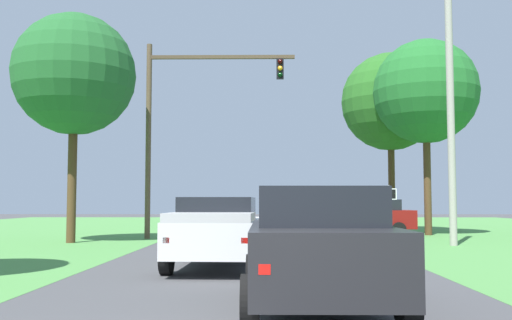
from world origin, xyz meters
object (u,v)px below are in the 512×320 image
red_suv_near (317,244)px  keep_moving_sign (389,206)px  traffic_light (183,112)px  crossing_suv_far (365,216)px  extra_tree_2 (390,102)px  utility_pole_right (451,118)px  oak_tree_right (426,92)px  extra_tree_1 (74,75)px  pickup_truck_lead (218,231)px

red_suv_near → keep_moving_sign: bearing=73.8°
traffic_light → crossing_suv_far: bearing=17.9°
crossing_suv_far → extra_tree_2: extra_tree_2 is taller
extra_tree_2 → utility_pole_right: bearing=-89.2°
traffic_light → keep_moving_sign: (8.52, -3.02, -4.18)m
crossing_suv_far → traffic_light: bearing=-162.1°
oak_tree_right → extra_tree_1: size_ratio=1.04×
pickup_truck_lead → traffic_light: traffic_light is taller
crossing_suv_far → utility_pole_right: size_ratio=0.49×
keep_moving_sign → traffic_light: bearing=160.5°
oak_tree_right → crossing_suv_far: bearing=-174.4°
oak_tree_right → extra_tree_2: 3.22m
red_suv_near → traffic_light: traffic_light is taller
keep_moving_sign → oak_tree_right: size_ratio=0.24×
extra_tree_1 → keep_moving_sign: bearing=-2.2°
keep_moving_sign → extra_tree_1: 13.73m
red_suv_near → traffic_light: bearing=104.7°
red_suv_near → pickup_truck_lead: size_ratio=0.88×
extra_tree_1 → extra_tree_2: size_ratio=0.95×
keep_moving_sign → oak_tree_right: bearing=62.3°
red_suv_near → oak_tree_right: 22.23m
traffic_light → keep_moving_sign: traffic_light is taller
utility_pole_right → keep_moving_sign: bearing=159.3°
red_suv_near → keep_moving_sign: size_ratio=2.02×
red_suv_near → pickup_truck_lead: (-1.97, 5.64, -0.06)m
keep_moving_sign → oak_tree_right: (3.20, 6.10, 5.65)m
keep_moving_sign → crossing_suv_far: bearing=89.5°
oak_tree_right → crossing_suv_far: oak_tree_right is taller
keep_moving_sign → extra_tree_1: (-12.63, 0.48, 5.35)m
crossing_suv_far → extra_tree_2: (2.03, 3.33, 6.19)m
keep_moving_sign → pickup_truck_lead: bearing=-125.8°
traffic_light → extra_tree_2: bearing=29.9°
keep_moving_sign → crossing_suv_far: 5.81m
extra_tree_2 → keep_moving_sign: bearing=-102.9°
traffic_light → keep_moving_sign: size_ratio=3.81×
red_suv_near → oak_tree_right: oak_tree_right is taller
red_suv_near → extra_tree_1: 17.81m
traffic_light → extra_tree_1: (-4.12, -2.54, 1.17)m
traffic_light → utility_pole_right: (10.74, -3.86, -0.84)m
traffic_light → extra_tree_2: 12.32m
red_suv_near → pickup_truck_lead: red_suv_near is taller
pickup_truck_lead → oak_tree_right: oak_tree_right is taller
red_suv_near → utility_pole_right: (6.28, 13.16, 3.82)m
pickup_truck_lead → extra_tree_2: bearing=65.1°
extra_tree_1 → extra_tree_2: (14.72, 8.63, 0.30)m
utility_pole_right → pickup_truck_lead: bearing=-137.7°
oak_tree_right → extra_tree_2: size_ratio=0.99×
keep_moving_sign → utility_pole_right: utility_pole_right is taller
traffic_light → crossing_suv_far: traffic_light is taller
traffic_light → oak_tree_right: bearing=14.7°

